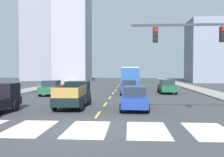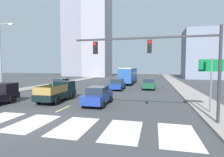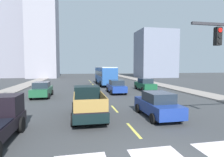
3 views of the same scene
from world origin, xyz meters
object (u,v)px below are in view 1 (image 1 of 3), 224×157
sedan_mid (129,87)px  sedan_far (167,86)px  sedan_near_left (52,88)px  sedan_near_right (134,98)px  city_bus (130,76)px  pickup_stakebed (74,95)px

sedan_mid → sedan_far: size_ratio=1.00×
sedan_near_left → sedan_mid: size_ratio=1.00×
sedan_far → sedan_near_right: 13.76m
sedan_near_left → sedan_near_right: (9.21, -9.84, 0.00)m
city_bus → sedan_near_right: bearing=-90.8°
city_bus → sedan_far: size_ratio=2.45×
pickup_stakebed → sedan_far: bearing=54.3°
sedan_near_left → sedan_near_right: same height
pickup_stakebed → city_bus: size_ratio=0.48×
sedan_near_right → city_bus: bearing=92.2°
city_bus → sedan_mid: bearing=-92.4°
sedan_near_left → sedan_mid: same height
city_bus → sedan_near_left: (-8.98, -11.84, -1.09)m
pickup_stakebed → city_bus: bearing=78.8°
city_bus → sedan_far: bearing=-63.8°
sedan_near_right → sedan_mid: bearing=93.7°
sedan_near_left → sedan_far: bearing=15.3°
sedan_far → sedan_near_right: bearing=-107.9°
city_bus → sedan_near_left: 14.90m
sedan_near_left → sedan_far: 13.86m
pickup_stakebed → sedan_mid: pickup_stakebed is taller
city_bus → sedan_near_left: bearing=-128.6°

